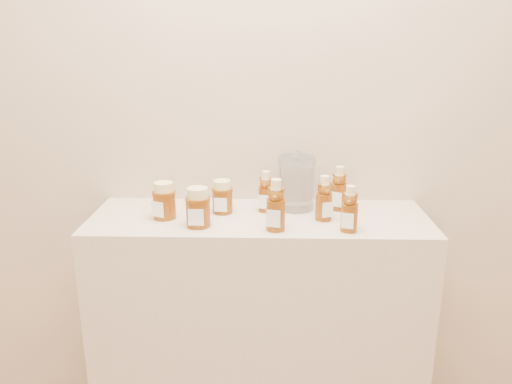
# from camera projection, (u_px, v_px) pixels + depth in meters

# --- Properties ---
(wall_back) EXTENTS (3.50, 0.02, 2.70)m
(wall_back) POSITION_uv_depth(u_px,v_px,m) (261.00, 83.00, 1.83)
(wall_back) COLOR tan
(wall_back) RESTS_ON ground
(display_table) EXTENTS (1.20, 0.40, 0.90)m
(display_table) POSITION_uv_depth(u_px,v_px,m) (259.00, 327.00, 1.90)
(display_table) COLOR tan
(display_table) RESTS_ON ground
(bear_bottle_back_left) EXTENTS (0.07, 0.07, 0.17)m
(bear_bottle_back_left) POSITION_uv_depth(u_px,v_px,m) (266.00, 189.00, 1.80)
(bear_bottle_back_left) COLOR #5F2A07
(bear_bottle_back_left) RESTS_ON display_table
(bear_bottle_back_mid) EXTENTS (0.08, 0.08, 0.18)m
(bear_bottle_back_mid) POSITION_uv_depth(u_px,v_px,m) (324.00, 195.00, 1.71)
(bear_bottle_back_mid) COLOR #5F2A07
(bear_bottle_back_mid) RESTS_ON display_table
(bear_bottle_back_right) EXTENTS (0.08, 0.08, 0.18)m
(bear_bottle_back_right) POSITION_uv_depth(u_px,v_px,m) (339.00, 185.00, 1.82)
(bear_bottle_back_right) COLOR #5F2A07
(bear_bottle_back_right) RESTS_ON display_table
(bear_bottle_front_left) EXTENTS (0.08, 0.08, 0.20)m
(bear_bottle_front_left) POSITION_uv_depth(u_px,v_px,m) (276.00, 202.00, 1.62)
(bear_bottle_front_left) COLOR #5F2A07
(bear_bottle_front_left) RESTS_ON display_table
(bear_bottle_front_right) EXTENTS (0.08, 0.08, 0.17)m
(bear_bottle_front_right) POSITION_uv_depth(u_px,v_px,m) (350.00, 206.00, 1.61)
(bear_bottle_front_right) COLOR #5F2A07
(bear_bottle_front_right) RESTS_ON display_table
(honey_jar_left) EXTENTS (0.11, 0.11, 0.13)m
(honey_jar_left) POSITION_uv_depth(u_px,v_px,m) (164.00, 200.00, 1.74)
(honey_jar_left) COLOR #5F2A07
(honey_jar_left) RESTS_ON display_table
(honey_jar_back) EXTENTS (0.08, 0.08, 0.12)m
(honey_jar_back) POSITION_uv_depth(u_px,v_px,m) (222.00, 197.00, 1.79)
(honey_jar_back) COLOR #5F2A07
(honey_jar_back) RESTS_ON display_table
(honey_jar_front) EXTENTS (0.09, 0.09, 0.13)m
(honey_jar_front) POSITION_uv_depth(u_px,v_px,m) (198.00, 207.00, 1.66)
(honey_jar_front) COLOR #5F2A07
(honey_jar_front) RESTS_ON display_table
(glass_canister) EXTENTS (0.16, 0.16, 0.21)m
(glass_canister) POSITION_uv_depth(u_px,v_px,m) (296.00, 181.00, 1.82)
(glass_canister) COLOR white
(glass_canister) RESTS_ON display_table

